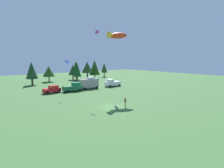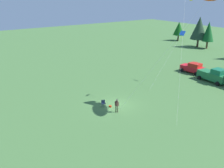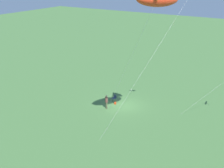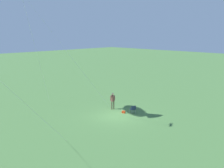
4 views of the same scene
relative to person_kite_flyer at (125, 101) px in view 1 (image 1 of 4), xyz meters
name	(u,v)px [view 1 (image 1 of 4)]	position (x,y,z in m)	size (l,w,h in m)	color
ground_plane	(113,107)	(-1.88, 1.26, -1.02)	(160.00, 160.00, 0.00)	#3E6735
person_kite_flyer	(125,101)	(0.00, 0.00, 0.00)	(0.50, 0.49, 1.74)	#504F36
folding_chair	(116,107)	(-2.47, -0.38, -0.53)	(0.61, 0.61, 0.82)	#27354F
backpack_on_grass	(117,108)	(-1.72, 0.19, -0.91)	(0.32, 0.22, 0.22)	#B83312
car_red_sedan	(52,89)	(-5.60, 20.96, -0.07)	(4.36, 2.55, 1.89)	red
truck_green_flatbed	(73,87)	(-0.40, 19.77, 0.08)	(5.09, 2.60, 2.34)	#1F6638
van_motorhome_grey	(89,83)	(5.06, 20.71, 0.62)	(5.53, 2.88, 3.34)	#A59391
truck_white_pickup	(112,83)	(12.86, 19.62, 0.08)	(5.10, 2.63, 2.34)	white
treeline_distant	(57,69)	(4.07, 41.74, 3.60)	(61.40, 10.26, 7.99)	#493423
kite_large_fish	(116,35)	(4.95, 8.47, 12.72)	(7.70, 9.94, 14.51)	red
kite_diamond_blue	(67,63)	(-3.88, 15.07, 6.60)	(1.18, 7.46, 8.23)	blue
kite_diamond_rainbow	(99,36)	(1.04, 9.49, 12.47)	(6.22, 6.81, 14.63)	#D83697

